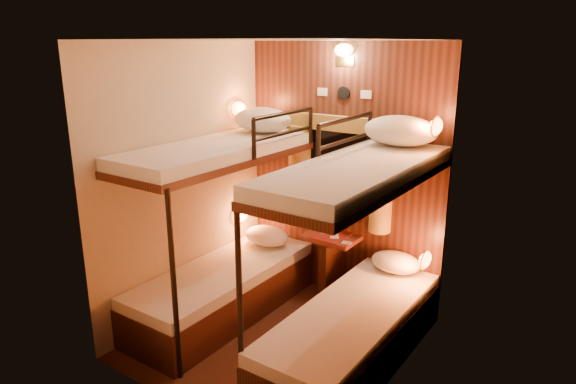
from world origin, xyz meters
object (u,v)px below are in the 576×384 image
Objects in this scene: bottle_left at (325,222)px; bottle_right at (336,227)px; bunk_left at (223,256)px; table at (330,259)px; bunk_right at (353,296)px.

bottle_right is at bearing 0.13° from bottle_left.
bunk_left is at bearing -130.13° from bottle_right.
table is at bearing -17.56° from bottle_left.
bunk_left is 1.30m from bunk_right.
bunk_left reaches higher than bottle_right.
table is (0.65, 0.78, -0.14)m from bunk_left.
bottle_right is at bearing 127.31° from bunk_right.
bunk_left is 1.01m from bottle_left.
bottle_right is at bearing 38.78° from table.
bottle_left is (-0.08, 0.03, 0.35)m from table.
bunk_right is 1.03m from bottle_right.
bottle_left is at bearing -179.87° from bottle_right.
bottle_right is at bearing 49.87° from bunk_left.
bottle_left reaches higher than table.
bottle_left is (0.57, 0.81, 0.21)m from bunk_left.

